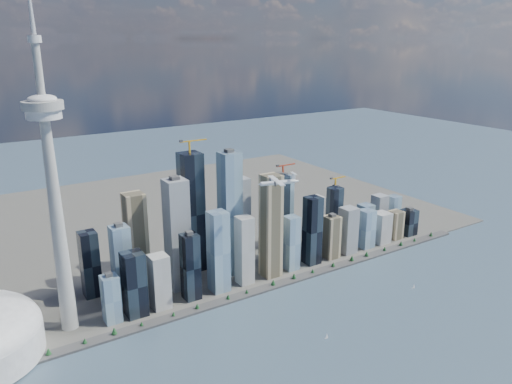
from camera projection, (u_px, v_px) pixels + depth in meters
ground at (343, 368)px, 702.16m from camera, size 4000.00×4000.00×0.00m
seawall at (249, 293)px, 902.75m from camera, size 1100.00×22.00×4.00m
land at (156, 221)px, 1265.01m from camera, size 1400.00×900.00×3.00m
shoreline_trees at (249, 290)px, 900.75m from camera, size 960.53×7.20×8.80m
skyscraper_cluster at (252, 231)px, 979.89m from camera, size 736.00×142.00×262.90m
needle_tower at (53, 187)px, 727.52m from camera, size 56.00×56.00×550.50m
airplane at (278, 182)px, 807.11m from camera, size 69.55×62.02×17.18m
sailboat_west at (327, 336)px, 770.24m from camera, size 6.69×1.95×9.31m
sailboat_east at (414, 287)px, 925.41m from camera, size 6.33×3.02×8.78m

